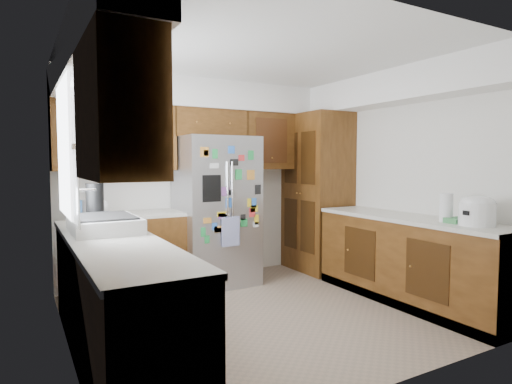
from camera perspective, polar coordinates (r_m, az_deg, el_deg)
floor at (r=4.41m, az=1.38°, el=-15.78°), size 3.60×3.60×0.00m
room_shell at (r=4.43m, az=-2.20°, el=8.25°), size 3.64×3.24×2.52m
left_counter_run at (r=3.83m, az=-17.06°, el=-12.33°), size 1.36×3.20×0.92m
right_counter_run at (r=4.89m, az=19.89°, el=-8.93°), size 0.63×2.25×0.92m
pantry at (r=5.97m, az=8.14°, el=-0.06°), size 0.60×0.90×2.15m
fridge at (r=5.26m, az=-5.34°, el=-2.50°), size 0.90×0.79×1.80m
bridge_cabinet at (r=5.45m, az=-6.39°, el=9.04°), size 0.96×0.34×0.35m
fridge_top_items at (r=5.46m, az=-6.99°, el=12.21°), size 0.57×0.31×0.26m
sink_assembly at (r=3.75m, az=-19.52°, el=-3.99°), size 0.52×0.70×0.37m
left_counter_clutter at (r=4.46m, az=-20.79°, el=-1.96°), size 0.34×0.88×0.38m
rice_cooker at (r=4.35m, az=27.39°, el=-2.13°), size 0.32×0.31×0.27m
paper_towel at (r=4.49m, az=24.03°, el=-1.91°), size 0.12×0.12×0.28m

